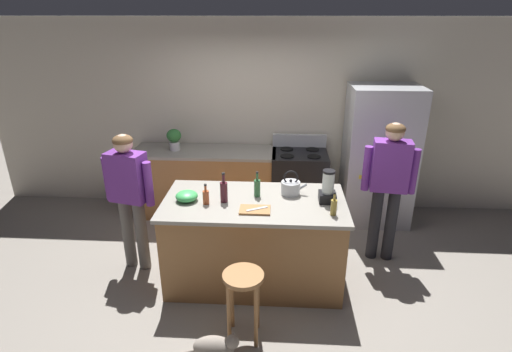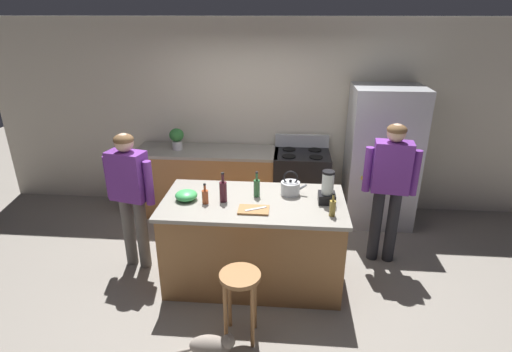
# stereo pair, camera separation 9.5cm
# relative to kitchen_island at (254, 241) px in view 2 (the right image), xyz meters

# --- Properties ---
(ground_plane) EXTENTS (14.00, 14.00, 0.00)m
(ground_plane) POSITION_rel_kitchen_island_xyz_m (0.00, 0.00, -0.48)
(ground_plane) COLOR gray
(back_wall) EXTENTS (8.00, 0.10, 2.70)m
(back_wall) POSITION_rel_kitchen_island_xyz_m (0.00, 1.95, 0.87)
(back_wall) COLOR beige
(back_wall) RESTS_ON ground_plane
(kitchen_island) EXTENTS (1.88, 0.97, 0.96)m
(kitchen_island) POSITION_rel_kitchen_island_xyz_m (0.00, 0.00, 0.00)
(kitchen_island) COLOR #9E6B3D
(kitchen_island) RESTS_ON ground_plane
(back_counter_run) EXTENTS (2.00, 0.64, 0.96)m
(back_counter_run) POSITION_rel_kitchen_island_xyz_m (-0.80, 1.55, -0.00)
(back_counter_run) COLOR #9E6B3D
(back_counter_run) RESTS_ON ground_plane
(refrigerator) EXTENTS (0.90, 0.73, 1.89)m
(refrigerator) POSITION_rel_kitchen_island_xyz_m (1.59, 1.50, 0.46)
(refrigerator) COLOR #B7BABF
(refrigerator) RESTS_ON ground_plane
(stove_range) EXTENTS (0.76, 0.65, 1.14)m
(stove_range) POSITION_rel_kitchen_island_xyz_m (0.53, 1.52, 0.01)
(stove_range) COLOR black
(stove_range) RESTS_ON ground_plane
(person_by_island_left) EXTENTS (0.59, 0.31, 1.60)m
(person_by_island_left) POSITION_rel_kitchen_island_xyz_m (-1.37, 0.16, 0.48)
(person_by_island_left) COLOR #66605B
(person_by_island_left) RESTS_ON ground_plane
(person_by_sink_right) EXTENTS (0.60, 0.27, 1.67)m
(person_by_sink_right) POSITION_rel_kitchen_island_xyz_m (1.48, 0.51, 0.53)
(person_by_sink_right) COLOR #26262B
(person_by_sink_right) RESTS_ON ground_plane
(bar_stool) EXTENTS (0.36, 0.36, 0.68)m
(bar_stool) POSITION_rel_kitchen_island_xyz_m (-0.04, -0.86, 0.04)
(bar_stool) COLOR #9E6B3D
(bar_stool) RESTS_ON ground_plane
(cat) EXTENTS (0.52, 0.18, 0.26)m
(cat) POSITION_rel_kitchen_island_xyz_m (-0.26, -1.11, -0.37)
(cat) COLOR gray
(cat) RESTS_ON ground_plane
(potted_plant) EXTENTS (0.20, 0.20, 0.30)m
(potted_plant) POSITION_rel_kitchen_island_xyz_m (-1.21, 1.55, 0.65)
(potted_plant) COLOR silver
(potted_plant) RESTS_ON back_counter_run
(blender_appliance) EXTENTS (0.17, 0.17, 0.34)m
(blender_appliance) POSITION_rel_kitchen_island_xyz_m (0.74, 0.02, 0.62)
(blender_appliance) COLOR black
(blender_appliance) RESTS_ON kitchen_island
(bottle_vinegar) EXTENTS (0.06, 0.06, 0.24)m
(bottle_vinegar) POSITION_rel_kitchen_island_xyz_m (0.77, -0.26, 0.56)
(bottle_vinegar) COLOR olive
(bottle_vinegar) RESTS_ON kitchen_island
(bottle_olive_oil) EXTENTS (0.07, 0.07, 0.28)m
(bottle_olive_oil) POSITION_rel_kitchen_island_xyz_m (0.02, 0.11, 0.58)
(bottle_olive_oil) COLOR #2D6638
(bottle_olive_oil) RESTS_ON kitchen_island
(bottle_wine) EXTENTS (0.08, 0.08, 0.32)m
(bottle_wine) POSITION_rel_kitchen_island_xyz_m (-0.31, -0.04, 0.59)
(bottle_wine) COLOR #471923
(bottle_wine) RESTS_ON kitchen_island
(bottle_cooking_sauce) EXTENTS (0.06, 0.06, 0.22)m
(bottle_cooking_sauce) POSITION_rel_kitchen_island_xyz_m (-0.48, -0.10, 0.56)
(bottle_cooking_sauce) COLOR #B24C26
(bottle_cooking_sauce) RESTS_ON kitchen_island
(mixing_bowl) EXTENTS (0.23, 0.23, 0.10)m
(mixing_bowl) POSITION_rel_kitchen_island_xyz_m (-0.69, -0.04, 0.53)
(mixing_bowl) COLOR #3FB259
(mixing_bowl) RESTS_ON kitchen_island
(tea_kettle) EXTENTS (0.28, 0.20, 0.27)m
(tea_kettle) POSITION_rel_kitchen_island_xyz_m (0.37, 0.19, 0.56)
(tea_kettle) COLOR #B7BABF
(tea_kettle) RESTS_ON kitchen_island
(cutting_board) EXTENTS (0.30, 0.20, 0.02)m
(cutting_board) POSITION_rel_kitchen_island_xyz_m (0.02, -0.23, 0.49)
(cutting_board) COLOR #9E6B3D
(cutting_board) RESTS_ON kitchen_island
(chef_knife) EXTENTS (0.21, 0.13, 0.01)m
(chef_knife) POSITION_rel_kitchen_island_xyz_m (0.04, -0.23, 0.50)
(chef_knife) COLOR #B7BABF
(chef_knife) RESTS_ON cutting_board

